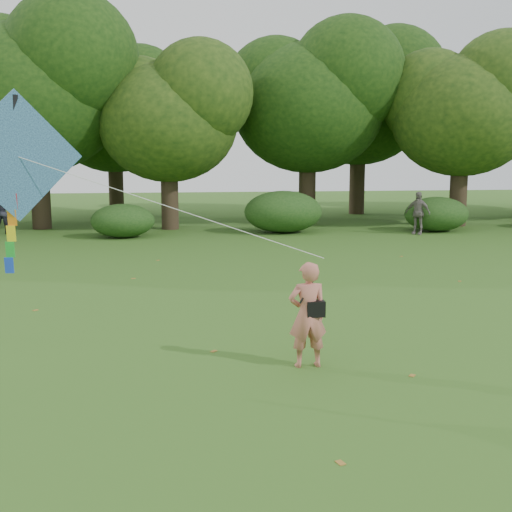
{
  "coord_description": "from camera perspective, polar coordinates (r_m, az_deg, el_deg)",
  "views": [
    {
      "loc": [
        -2.19,
        -10.24,
        3.45
      ],
      "look_at": [
        -0.46,
        2.0,
        1.5
      ],
      "focal_mm": 45.0,
      "sensor_mm": 36.0,
      "label": 1
    }
  ],
  "objects": [
    {
      "name": "crossbody_bag",
      "position": [
        10.5,
        5.27,
        -4.62
      ],
      "size": [
        0.43,
        0.2,
        0.7
      ],
      "color": "black",
      "rests_on": "ground"
    },
    {
      "name": "tree_line",
      "position": [
        33.41,
        -1.4,
        12.67
      ],
      "size": [
        54.7,
        15.3,
        9.48
      ],
      "color": "#3A2D1E",
      "rests_on": "ground"
    },
    {
      "name": "flying_kite",
      "position": [
        10.98,
        -20.43,
        8.0
      ],
      "size": [
        5.8,
        1.27,
        2.93
      ],
      "color": "#2640A7",
      "rests_on": "ground"
    },
    {
      "name": "fallen_leaves",
      "position": [
        14.82,
        -0.69,
        -4.47
      ],
      "size": [
        11.93,
        14.69,
        0.01
      ],
      "color": "olive",
      "rests_on": "ground"
    },
    {
      "name": "bystander_right",
      "position": [
        28.97,
        14.18,
        3.73
      ],
      "size": [
        1.13,
        1.07,
        1.88
      ],
      "primitive_type": "imported",
      "rotation": [
        0.0,
        0.0,
        -0.72
      ],
      "color": "slate",
      "rests_on": "ground"
    },
    {
      "name": "ground",
      "position": [
        11.02,
        3.89,
        -9.3
      ],
      "size": [
        100.0,
        100.0,
        0.0
      ],
      "primitive_type": "plane",
      "color": "#265114",
      "rests_on": "ground"
    },
    {
      "name": "bystander_left",
      "position": [
        30.0,
        -21.58,
        3.61
      ],
      "size": [
        1.01,
        0.82,
        1.94
      ],
      "primitive_type": "imported",
      "rotation": [
        0.0,
        0.0,
        0.1
      ],
      "color": "#242530",
      "rests_on": "ground"
    },
    {
      "name": "man_kite_flyer",
      "position": [
        10.53,
        4.61,
        -5.22
      ],
      "size": [
        0.65,
        0.44,
        1.75
      ],
      "primitive_type": "imported",
      "rotation": [
        0.0,
        0.0,
        3.17
      ],
      "color": "#C46D5C",
      "rests_on": "ground"
    },
    {
      "name": "shrub_band",
      "position": [
        28.0,
        -4.99,
        3.63
      ],
      "size": [
        39.15,
        3.22,
        1.88
      ],
      "color": "#264919",
      "rests_on": "ground"
    }
  ]
}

